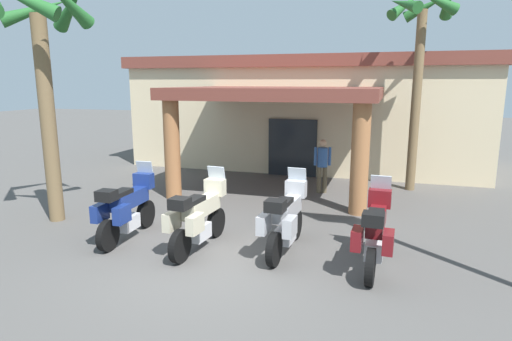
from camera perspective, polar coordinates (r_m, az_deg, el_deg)
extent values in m
plane|color=#514F4C|center=(8.52, -6.60, -12.21)|extent=(80.00, 80.00, 0.00)
cube|color=beige|center=(18.58, 6.78, 7.07)|extent=(13.75, 5.78, 3.96)
cube|color=#1E2328|center=(15.98, 4.83, 3.02)|extent=(1.80, 0.14, 2.10)
cube|color=brown|center=(13.63, 2.87, 10.19)|extent=(6.34, 4.74, 0.35)
cylinder|color=#9E663D|center=(13.01, -11.02, 2.69)|extent=(0.47, 0.47, 2.91)
cylinder|color=#9E663D|center=(11.48, 13.56, 1.41)|extent=(0.47, 0.47, 2.91)
cube|color=brown|center=(18.54, 6.95, 13.85)|extent=(14.16, 6.19, 0.44)
cylinder|color=black|center=(10.72, -14.34, -5.56)|extent=(0.15, 0.66, 0.66)
cylinder|color=black|center=(9.47, -18.97, -8.13)|extent=(0.15, 0.66, 0.66)
cube|color=silver|center=(10.05, -16.59, -6.60)|extent=(0.33, 0.56, 0.32)
cube|color=navy|center=(10.03, -16.31, -3.58)|extent=(0.32, 1.15, 0.34)
cube|color=black|center=(9.69, -17.46, -2.83)|extent=(0.29, 0.60, 0.10)
cube|color=navy|center=(10.49, -14.61, -1.31)|extent=(0.44, 0.25, 0.36)
cube|color=#B2BCC6|center=(10.50, -14.48, 0.28)|extent=(0.40, 0.12, 0.36)
cube|color=navy|center=(9.60, -19.93, -5.23)|extent=(0.19, 0.44, 0.36)
cube|color=navy|center=(9.32, -17.30, -5.56)|extent=(0.19, 0.44, 0.36)
cube|color=black|center=(9.27, -19.14, -3.14)|extent=(0.36, 0.32, 0.22)
cylinder|color=black|center=(9.82, -5.28, -6.82)|extent=(0.20, 0.67, 0.66)
cylinder|color=black|center=(8.55, -10.01, -9.81)|extent=(0.20, 0.67, 0.66)
cube|color=silver|center=(9.14, -7.56, -8.03)|extent=(0.37, 0.59, 0.32)
cube|color=beige|center=(9.11, -7.19, -4.72)|extent=(0.41, 1.17, 0.34)
cube|color=black|center=(8.76, -8.32, -3.93)|extent=(0.34, 0.62, 0.10)
cube|color=beige|center=(9.58, -5.43, -2.20)|extent=(0.46, 0.28, 0.36)
cube|color=#B2BCC6|center=(9.59, -5.24, -0.46)|extent=(0.41, 0.16, 0.36)
cube|color=beige|center=(8.66, -11.07, -6.56)|extent=(0.22, 0.46, 0.36)
cube|color=beige|center=(8.40, -8.05, -7.02)|extent=(0.22, 0.46, 0.36)
cube|color=black|center=(8.33, -10.04, -4.31)|extent=(0.39, 0.35, 0.22)
cylinder|color=black|center=(9.68, 5.23, -7.10)|extent=(0.19, 0.67, 0.66)
cylinder|color=black|center=(8.28, 2.40, -10.36)|extent=(0.19, 0.67, 0.66)
cube|color=silver|center=(8.94, 3.89, -8.42)|extent=(0.36, 0.58, 0.32)
cube|color=#B2B2B7|center=(8.91, 4.21, -5.03)|extent=(0.38, 1.17, 0.34)
cube|color=black|center=(8.53, 3.58, -4.25)|extent=(0.32, 0.62, 0.10)
cube|color=#B2B2B7|center=(9.43, 5.29, -2.41)|extent=(0.46, 0.27, 0.36)
cube|color=#B2BCC6|center=(9.44, 5.45, -0.65)|extent=(0.41, 0.15, 0.36)
cube|color=#B2B2B7|center=(8.34, 1.03, -7.04)|extent=(0.21, 0.45, 0.36)
cube|color=#B2B2B7|center=(8.20, 4.50, -7.42)|extent=(0.21, 0.45, 0.36)
cube|color=black|center=(8.05, 2.56, -4.69)|extent=(0.38, 0.35, 0.22)
cylinder|color=black|center=(9.23, 15.76, -8.44)|extent=(0.18, 0.67, 0.66)
cylinder|color=black|center=(7.79, 14.86, -12.22)|extent=(0.18, 0.67, 0.66)
cube|color=silver|center=(8.47, 15.35, -9.98)|extent=(0.36, 0.58, 0.32)
cube|color=maroon|center=(8.44, 15.62, -6.40)|extent=(0.38, 1.17, 0.34)
cube|color=black|center=(8.04, 15.51, -5.65)|extent=(0.32, 0.62, 0.10)
cube|color=maroon|center=(8.97, 16.03, -3.56)|extent=(0.46, 0.27, 0.36)
cube|color=#B2BCC6|center=(8.98, 16.17, -1.70)|extent=(0.41, 0.14, 0.36)
cube|color=maroon|center=(7.80, 13.20, -8.73)|extent=(0.21, 0.45, 0.36)
cube|color=maroon|center=(7.76, 17.06, -9.03)|extent=(0.21, 0.45, 0.36)
cube|color=black|center=(7.55, 15.23, -6.22)|extent=(0.38, 0.34, 0.22)
cylinder|color=brown|center=(13.69, 9.06, -1.22)|extent=(0.14, 0.14, 0.84)
cylinder|color=brown|center=(13.66, 8.31, -1.22)|extent=(0.14, 0.14, 0.84)
cylinder|color=#335999|center=(13.54, 8.78, 1.74)|extent=(0.32, 0.32, 0.59)
cylinder|color=#335999|center=(13.57, 9.70, 1.86)|extent=(0.09, 0.09, 0.56)
cylinder|color=#335999|center=(13.50, 7.86, 1.87)|extent=(0.09, 0.09, 0.56)
sphere|color=tan|center=(13.47, 8.84, 3.59)|extent=(0.23, 0.23, 0.23)
cylinder|color=brown|center=(11.65, -25.76, 5.85)|extent=(0.36, 0.36, 4.98)
cone|color=#236028|center=(11.22, -23.84, 19.84)|extent=(0.40, 1.60, 1.10)
cone|color=#236028|center=(12.07, -23.20, 19.35)|extent=(1.56, 1.03, 1.16)
cone|color=#236028|center=(12.54, -27.14, 18.31)|extent=(1.41, 1.42, 0.92)
cylinder|color=brown|center=(14.50, 20.36, 8.34)|extent=(0.29, 0.29, 5.56)
cone|color=#236028|center=(14.70, 24.03, 19.88)|extent=(0.44, 1.34, 1.05)
cone|color=#236028|center=(15.33, 21.55, 19.49)|extent=(1.42, 0.64, 0.90)
cone|color=#236028|center=(15.09, 19.06, 19.92)|extent=(1.16, 1.24, 1.00)
cone|color=#236028|center=(14.26, 18.96, 20.09)|extent=(1.08, 1.36, 0.73)
cone|color=#236028|center=(14.09, 22.69, 20.06)|extent=(1.41, 0.92, 0.82)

